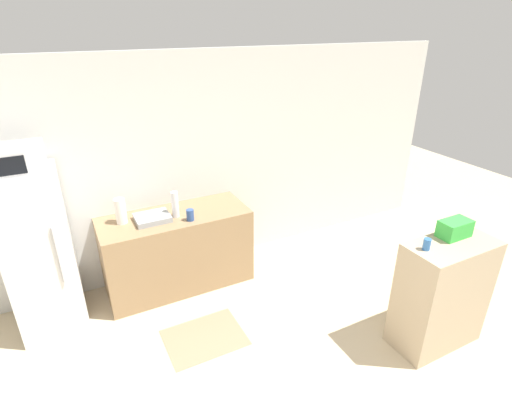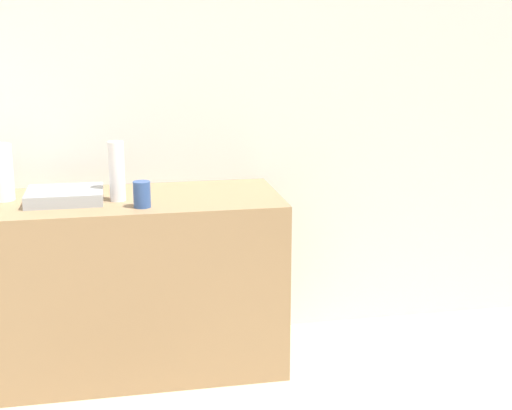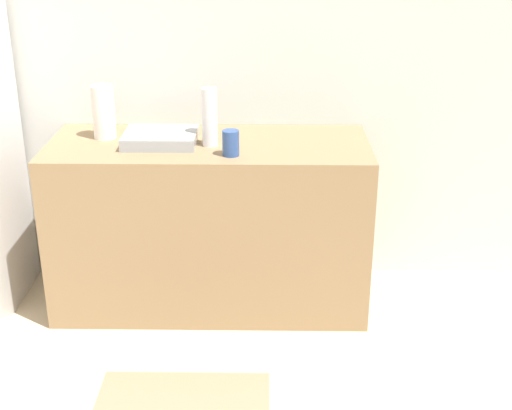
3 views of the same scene
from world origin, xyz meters
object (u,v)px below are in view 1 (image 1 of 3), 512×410
Objects in this scene: refrigerator at (40,253)px; bottle_tall at (175,204)px; microwave at (15,160)px; jar at (427,244)px; paper_towel_roll at (121,211)px; bottle_short at (190,215)px; basket at (455,229)px.

bottle_tall is at bearing -0.23° from refrigerator.
refrigerator is 5.58× the size of bottle_tall.
bottle_tall is (1.36, -0.00, -0.72)m from microwave.
bottle_tall is 2.53m from jar.
refrigerator reaches higher than paper_towel_roll.
jar is (1.50, -1.80, 0.18)m from bottle_short.
paper_towel_roll is at bearing 8.01° from refrigerator.
refrigerator reaches higher than basket.
microwave reaches higher than refrigerator.
microwave reaches higher than basket.
paper_towel_roll is (-0.67, 0.27, 0.08)m from bottle_short.
refrigerator is 13.11× the size of bottle_short.
paper_towel_roll is (-2.57, 2.02, -0.13)m from basket.
bottle_tall is at bearing -12.14° from paper_towel_roll.
refrigerator is 0.95m from microwave.
bottle_tall is 0.57m from paper_towel_roll.
bottle_short is 2.59m from basket.
microwave is 1.54m from bottle_tall.
refrigerator is at bearing -171.99° from paper_towel_roll.
bottle_tall is 1.06× the size of paper_towel_roll.
jar is at bearing -172.77° from basket.
microwave is 1.63× the size of basket.
refrigerator is 1.38m from bottle_tall.
jar is (-0.40, -0.05, -0.03)m from basket.
paper_towel_roll is at bearing 141.83° from basket.
jar is (2.98, -1.96, 0.32)m from refrigerator.
bottle_tall is at bearing 136.68° from basket.
microwave is 3.62m from jar.
basket is (3.38, -1.91, -0.60)m from microwave.
microwave is at bearing 150.59° from basket.
bottle_tall is (1.36, -0.01, 0.23)m from refrigerator.
bottle_tall is 2.35× the size of bottle_short.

